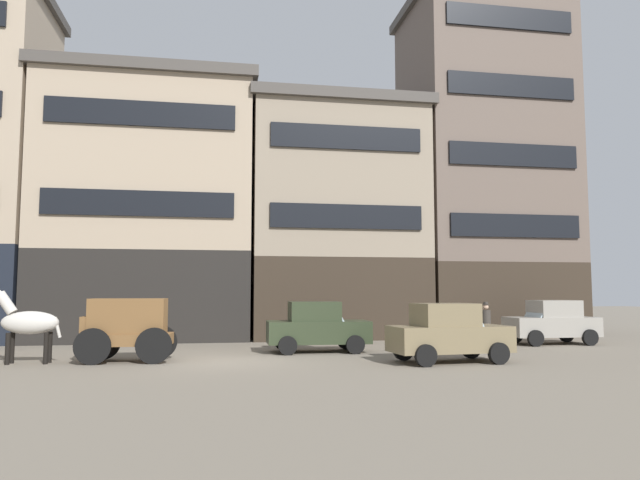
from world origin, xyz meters
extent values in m
plane|color=slate|center=(0.00, 0.00, 0.00)|extent=(120.00, 120.00, 0.00)
cube|color=black|center=(-3.58, 10.02, 1.99)|extent=(9.50, 6.25, 3.99)
cube|color=tan|center=(-3.58, 10.02, 7.91)|extent=(9.50, 6.25, 7.84)
cube|color=#47423D|center=(-3.58, 10.02, 12.08)|extent=(10.00, 6.75, 0.50)
cube|color=black|center=(-3.58, 6.83, 5.95)|extent=(7.98, 0.12, 1.10)
cube|color=black|center=(-3.58, 6.83, 9.87)|extent=(7.98, 0.12, 1.10)
cube|color=#33281E|center=(5.49, 10.02, 1.88)|extent=(8.33, 6.25, 3.76)
cube|color=gray|center=(5.49, 10.02, 7.41)|extent=(8.33, 6.25, 7.30)
cube|color=#47423D|center=(5.49, 10.02, 11.30)|extent=(8.83, 6.75, 0.50)
cube|color=black|center=(5.49, 6.83, 5.58)|extent=(7.00, 0.12, 1.10)
cube|color=black|center=(5.49, 6.83, 9.23)|extent=(7.00, 0.12, 1.10)
cube|color=#33281E|center=(13.71, 10.02, 1.80)|extent=(7.82, 6.25, 3.61)
cube|color=#66564C|center=(13.71, 10.02, 10.47)|extent=(7.82, 6.25, 13.72)
cube|color=#47423D|center=(13.71, 10.02, 17.58)|extent=(8.32, 6.75, 0.50)
cube|color=black|center=(13.71, 6.83, 5.32)|extent=(6.57, 0.12, 1.10)
cube|color=black|center=(13.71, 6.83, 8.75)|extent=(6.57, 0.12, 1.10)
cube|color=black|center=(13.71, 6.83, 12.18)|extent=(6.57, 0.12, 1.10)
cube|color=black|center=(13.71, 6.83, 15.61)|extent=(6.57, 0.12, 1.10)
cube|color=brown|center=(-3.01, 0.56, 0.70)|extent=(2.75, 1.41, 0.36)
cube|color=brown|center=(-3.01, 0.56, 1.43)|extent=(2.34, 1.20, 1.10)
cube|color=brown|center=(-4.15, 0.60, 1.18)|extent=(0.44, 1.06, 0.50)
cylinder|color=black|center=(-3.94, -0.12, 0.55)|extent=(1.10, 0.12, 1.10)
cylinder|color=black|center=(-3.88, 1.30, 0.55)|extent=(1.10, 0.12, 1.10)
cylinder|color=black|center=(-2.14, -0.19, 0.55)|extent=(1.10, 0.12, 1.10)
cylinder|color=black|center=(-2.08, 1.23, 0.55)|extent=(1.10, 0.12, 1.10)
ellipsoid|color=beige|center=(-5.91, 0.56, 1.25)|extent=(1.72, 0.67, 0.70)
cylinder|color=beige|center=(-6.63, 0.59, 1.85)|extent=(0.68, 0.35, 0.76)
cylinder|color=beige|center=(-5.10, 0.52, 1.10)|extent=(0.27, 0.11, 0.65)
cylinder|color=black|center=(-6.46, 0.40, 0.47)|extent=(0.14, 0.14, 0.95)
cylinder|color=black|center=(-6.45, 0.76, 0.47)|extent=(0.14, 0.14, 0.95)
cylinder|color=black|center=(-5.37, 0.35, 0.47)|extent=(0.14, 0.14, 0.95)
cylinder|color=black|center=(-5.35, 0.71, 0.47)|extent=(0.14, 0.14, 0.95)
cube|color=#2D3823|center=(3.39, 2.40, 0.73)|extent=(3.73, 1.66, 0.80)
cube|color=#2D3823|center=(3.24, 2.40, 1.48)|extent=(1.82, 1.47, 0.70)
cube|color=silver|center=(4.09, 2.39, 1.35)|extent=(0.36, 1.32, 0.56)
cylinder|color=black|center=(4.61, 3.22, 0.33)|extent=(0.66, 0.19, 0.66)
cylinder|color=black|center=(4.58, 1.54, 0.33)|extent=(0.66, 0.19, 0.66)
cylinder|color=black|center=(2.21, 3.26, 0.33)|extent=(0.66, 0.19, 0.66)
cylinder|color=black|center=(2.18, 1.58, 0.33)|extent=(0.66, 0.19, 0.66)
cube|color=gray|center=(13.56, 3.87, 0.73)|extent=(3.71, 1.63, 0.80)
cube|color=gray|center=(13.71, 3.87, 1.48)|extent=(1.81, 1.46, 0.70)
cube|color=silver|center=(12.86, 3.88, 1.35)|extent=(0.35, 1.32, 0.56)
cylinder|color=black|center=(12.35, 3.04, 0.33)|extent=(0.66, 0.19, 0.66)
cylinder|color=black|center=(12.37, 4.72, 0.33)|extent=(0.66, 0.19, 0.66)
cylinder|color=black|center=(14.75, 3.02, 0.33)|extent=(0.66, 0.19, 0.66)
cylinder|color=black|center=(14.77, 4.70, 0.33)|extent=(0.66, 0.19, 0.66)
cube|color=#7A6B4C|center=(6.92, -1.33, 0.73)|extent=(3.82, 1.90, 0.80)
cube|color=#7A6B4C|center=(6.77, -1.35, 1.48)|extent=(1.91, 1.58, 0.70)
cube|color=silver|center=(7.62, -1.28, 1.35)|extent=(0.44, 1.34, 0.56)
cylinder|color=black|center=(8.04, -0.40, 0.33)|extent=(0.67, 0.23, 0.66)
cylinder|color=black|center=(8.18, -2.07, 0.33)|extent=(0.67, 0.23, 0.66)
cylinder|color=black|center=(5.65, -0.60, 0.33)|extent=(0.67, 0.23, 0.66)
cylinder|color=black|center=(5.79, -2.27, 0.33)|extent=(0.67, 0.23, 0.66)
cylinder|color=#38332D|center=(10.02, 2.77, 0.42)|extent=(0.16, 0.16, 0.85)
cylinder|color=#38332D|center=(10.22, 2.77, 0.42)|extent=(0.16, 0.16, 0.85)
cylinder|color=#38332D|center=(10.12, 2.77, 1.16)|extent=(0.51, 0.51, 0.62)
sphere|color=tan|center=(10.12, 2.77, 1.60)|extent=(0.22, 0.22, 0.22)
cylinder|color=#38332D|center=(10.12, 2.77, 1.70)|extent=(0.28, 0.28, 0.02)
cylinder|color=#38332D|center=(10.12, 2.77, 1.75)|extent=(0.18, 0.18, 0.09)
cylinder|color=maroon|center=(5.39, 5.31, 0.35)|extent=(0.24, 0.24, 0.70)
sphere|color=maroon|center=(5.39, 5.31, 0.72)|extent=(0.22, 0.22, 0.22)
camera|label=1|loc=(-0.24, -18.80, 2.20)|focal=32.83mm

